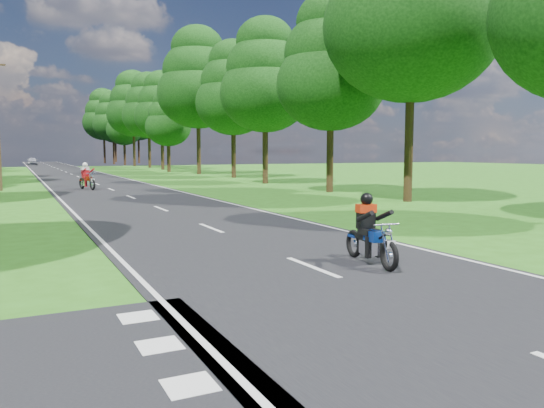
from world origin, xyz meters
TOP-DOWN VIEW (x-y plane):
  - ground at (0.00, 0.00)m, footprint 160.00×160.00m
  - main_road at (0.00, 50.00)m, footprint 7.00×140.00m
  - road_markings at (-0.14, 48.13)m, footprint 7.40×140.00m
  - treeline at (1.43, 60.06)m, footprint 40.00×115.35m
  - rider_near_blue at (1.23, 1.76)m, footprint 0.79×1.80m
  - rider_far_red at (-1.30, 26.60)m, footprint 1.14×2.07m
  - distant_car at (-2.31, 91.44)m, footprint 1.69×3.96m

SIDE VIEW (x-z plane):
  - ground at x=0.00m, z-range 0.00..0.00m
  - main_road at x=0.00m, z-range 0.00..0.02m
  - road_markings at x=-0.14m, z-range 0.02..0.03m
  - distant_car at x=-2.31m, z-range 0.02..1.35m
  - rider_near_blue at x=1.23m, z-range 0.02..1.47m
  - rider_far_red at x=-1.30m, z-range 0.02..1.66m
  - treeline at x=1.43m, z-range 0.86..15.65m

